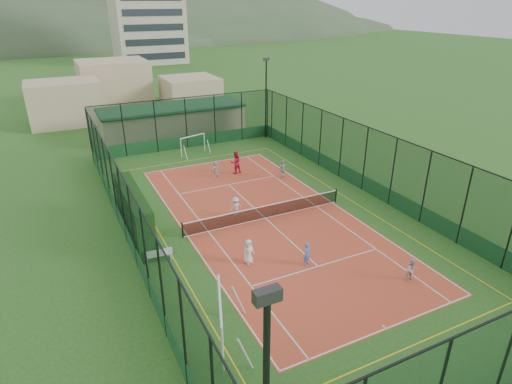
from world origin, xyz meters
The scene contains 19 objects.
ground centered at (0.00, 0.00, 0.00)m, with size 300.00×300.00×0.00m, color #2A561D.
court_slab centered at (0.00, 0.00, 0.01)m, with size 11.17×23.97×0.01m, color #BE3E2A.
tennis_net centered at (0.00, 0.00, 0.53)m, with size 11.67×0.12×1.06m, color black, non-canonical shape.
perimeter_fence centered at (0.00, 0.00, 2.50)m, with size 18.12×34.12×5.00m, color black, non-canonical shape.
floodlight_ne centered at (8.60, 16.60, 4.12)m, with size 0.60×0.26×8.25m, color black, non-canonical shape.
clubhouse centered at (0.00, 22.00, 1.57)m, with size 15.20×7.20×3.15m, color tan, non-canonical shape.
distant_hills centered at (0.00, 150.00, 0.00)m, with size 200.00×60.00×24.00m, color #384C33, non-canonical shape.
hedge_left centered at (-8.30, 1.56, 1.52)m, with size 1.04×6.93×3.03m, color black.
white_bench centered at (-7.80, -1.93, 0.43)m, with size 1.53×0.42×0.86m, color white, non-canonical shape.
futsal_goal_near centered at (-6.94, -9.29, 1.12)m, with size 1.00×3.46×2.23m, color white, non-canonical shape.
futsal_goal_far centered at (-0.12, 14.83, 0.89)m, with size 2.76×0.80×1.78m, color white, non-canonical shape.
child_near_left centered at (-3.31, -4.36, 0.74)m, with size 0.72×0.47×1.47m, color white.
child_near_mid centered at (-0.47, -5.95, 0.70)m, with size 0.50×0.33×1.38m, color #4A80D2.
child_near_right centered at (3.66, -9.62, 0.66)m, with size 0.63×0.49×1.30m, color silver.
child_far_left centered at (-1.66, 1.20, 0.70)m, with size 0.90×0.52×1.39m, color silver.
child_far_right centered at (4.60, 5.78, 0.78)m, with size 0.90×0.37×1.53m, color silver.
child_far_back centered at (-0.30, 8.51, 0.67)m, with size 1.23×0.39×1.33m, color silver.
coach centered at (1.52, 8.47, 0.99)m, with size 0.95×0.74×1.95m, color red.
tennis_balls centered at (-1.94, 1.05, 0.04)m, with size 1.88×0.47×0.07m.
Camera 1 is at (-11.89, -22.78, 13.55)m, focal length 30.00 mm.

